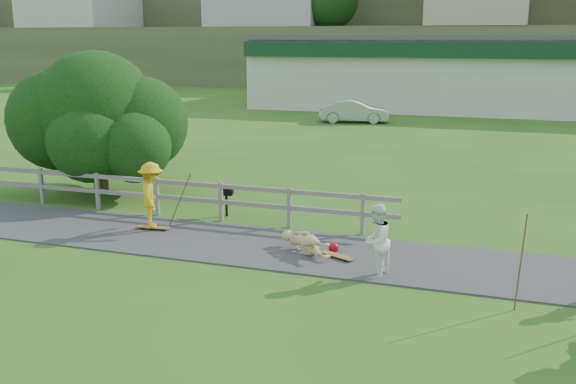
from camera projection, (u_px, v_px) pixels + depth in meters
name	position (u px, v px, depth m)	size (l,w,h in m)	color
ground	(243.00, 268.00, 14.25)	(260.00, 260.00, 0.00)	#245017
path	(266.00, 247.00, 15.63)	(34.00, 3.00, 0.04)	#353537
fence	(138.00, 189.00, 18.54)	(15.05, 0.10, 1.10)	#645F58
strip_mall	(486.00, 73.00, 44.63)	(32.50, 10.75, 5.10)	beige
skater_rider	(152.00, 199.00, 16.80)	(1.13, 0.65, 1.74)	gold
skater_fallen	(305.00, 243.00, 15.08)	(1.59, 0.38, 0.58)	tan
spectator_a	(376.00, 241.00, 13.55)	(0.79, 0.61, 1.62)	white
car_silver	(354.00, 111.00, 38.29)	(1.43, 4.10, 1.35)	#ABAEB3
tree	(98.00, 134.00, 20.71)	(6.22, 6.22, 3.92)	black
bbq	(226.00, 202.00, 18.29)	(0.38, 0.29, 0.83)	black
longboard_rider	(153.00, 229.00, 16.99)	(0.89, 0.22, 0.10)	olive
longboard_fallen	(337.00, 257.00, 14.80)	(0.85, 0.21, 0.09)	olive
helmet	(334.00, 248.00, 15.25)	(0.25, 0.25, 0.25)	#A90A1B
pole_rider	(179.00, 198.00, 16.99)	(0.03, 0.03, 1.70)	brown
pole_spec_left	(521.00, 263.00, 11.82)	(0.03, 0.03, 1.89)	brown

